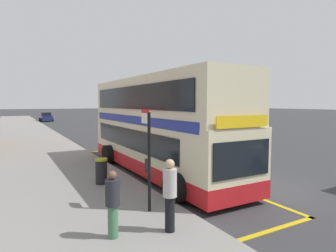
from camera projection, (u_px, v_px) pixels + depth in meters
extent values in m
plane|color=#333335|center=(81.00, 127.00, 38.58)|extent=(260.00, 260.00, 0.00)
cube|color=gray|center=(23.00, 129.00, 35.17)|extent=(6.00, 76.00, 0.14)
cube|color=beige|center=(157.00, 144.00, 13.35)|extent=(2.49, 11.10, 2.30)
cube|color=beige|center=(157.00, 99.00, 13.18)|extent=(2.46, 10.87, 1.90)
cube|color=red|center=(157.00, 162.00, 13.42)|extent=(2.51, 11.12, 0.60)
cube|color=navy|center=(157.00, 119.00, 13.26)|extent=(2.52, 10.21, 0.36)
cube|color=black|center=(128.00, 138.00, 13.06)|extent=(0.04, 8.88, 0.90)
cube|color=black|center=(131.00, 98.00, 12.56)|extent=(0.04, 9.76, 1.00)
cube|color=black|center=(242.00, 159.00, 8.49)|extent=(2.19, 0.04, 1.10)
cube|color=yellow|center=(243.00, 121.00, 8.40)|extent=(1.99, 0.04, 0.36)
cylinder|color=black|center=(177.00, 188.00, 9.30)|extent=(0.56, 1.00, 1.00)
cylinder|color=black|center=(238.00, 178.00, 10.60)|extent=(0.56, 1.00, 1.00)
cylinder|color=black|center=(109.00, 154.00, 15.43)|extent=(0.56, 1.00, 1.00)
cylinder|color=black|center=(154.00, 150.00, 16.73)|extent=(0.56, 1.00, 1.00)
cube|color=gold|center=(127.00, 176.00, 12.83)|extent=(0.16, 14.19, 0.01)
cube|color=gold|center=(181.00, 169.00, 14.22)|extent=(0.16, 14.19, 0.01)
cube|color=gold|center=(277.00, 229.00, 7.43)|extent=(3.02, 0.16, 0.01)
cube|color=gold|center=(109.00, 150.00, 19.63)|extent=(3.02, 0.16, 0.01)
cylinder|color=black|center=(149.00, 162.00, 8.17)|extent=(0.09, 0.09, 2.86)
cube|color=silver|center=(145.00, 118.00, 8.30)|extent=(0.05, 0.42, 0.30)
cube|color=red|center=(145.00, 111.00, 8.28)|extent=(0.05, 0.42, 0.10)
cube|color=black|center=(148.00, 166.00, 8.27)|extent=(0.06, 0.28, 0.40)
cube|color=navy|center=(46.00, 118.00, 50.69)|extent=(1.76, 4.20, 0.72)
cube|color=black|center=(46.00, 114.00, 50.55)|extent=(1.52, 1.90, 0.60)
cylinder|color=black|center=(40.00, 119.00, 51.39)|extent=(0.22, 0.60, 0.60)
cylinder|color=black|center=(51.00, 119.00, 52.30)|extent=(0.22, 0.60, 0.60)
cylinder|color=black|center=(41.00, 120.00, 49.13)|extent=(0.22, 0.60, 0.60)
cylinder|color=black|center=(53.00, 120.00, 50.04)|extent=(0.22, 0.60, 0.60)
cylinder|color=black|center=(170.00, 214.00, 6.94)|extent=(0.24, 0.24, 0.87)
cylinder|color=#B7B2AD|center=(170.00, 183.00, 6.88)|extent=(0.34, 0.34, 0.69)
sphere|color=tan|center=(170.00, 164.00, 6.84)|extent=(0.23, 0.23, 0.23)
cylinder|color=#3F724C|center=(113.00, 222.00, 6.62)|extent=(0.24, 0.24, 0.77)
cylinder|color=#26262D|center=(113.00, 193.00, 6.57)|extent=(0.34, 0.34, 0.61)
sphere|color=brown|center=(112.00, 175.00, 6.53)|extent=(0.20, 0.20, 0.20)
cylinder|color=black|center=(101.00, 172.00, 11.05)|extent=(0.45, 0.45, 0.91)
cylinder|color=#A5991E|center=(101.00, 160.00, 11.01)|extent=(0.47, 0.47, 0.08)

